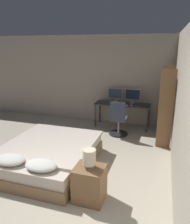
{
  "coord_description": "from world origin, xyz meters",
  "views": [
    {
      "loc": [
        1.51,
        -2.19,
        2.35
      ],
      "look_at": [
        -0.1,
        2.9,
        0.75
      ],
      "focal_mm": 35.0,
      "sensor_mm": 36.0,
      "label": 1
    }
  ],
  "objects_px": {
    "bedside_lamp": "(89,157)",
    "keyboard": "(121,105)",
    "bed": "(49,155)",
    "office_chair": "(118,122)",
    "bookshelf": "(166,104)",
    "monitor_right": "(133,95)",
    "computer_mouse": "(131,105)",
    "nightstand": "(90,184)",
    "monitor_left": "(115,94)",
    "desk": "(122,107)"
  },
  "relations": [
    {
      "from": "desk",
      "to": "bookshelf",
      "type": "height_order",
      "value": "bookshelf"
    },
    {
      "from": "bed",
      "to": "monitor_right",
      "type": "height_order",
      "value": "monitor_right"
    },
    {
      "from": "computer_mouse",
      "to": "office_chair",
      "type": "xyz_separation_m",
      "value": [
        -0.25,
        -0.5,
        -0.35
      ]
    },
    {
      "from": "bed",
      "to": "nightstand",
      "type": "xyz_separation_m",
      "value": [
        1.13,
        -0.74,
        0.05
      ]
    },
    {
      "from": "computer_mouse",
      "to": "bookshelf",
      "type": "distance_m",
      "value": 1.14
    },
    {
      "from": "bedside_lamp",
      "to": "bed",
      "type": "bearing_deg",
      "value": 146.69
    },
    {
      "from": "bed",
      "to": "computer_mouse",
      "type": "height_order",
      "value": "computer_mouse"
    },
    {
      "from": "bedside_lamp",
      "to": "office_chair",
      "type": "bearing_deg",
      "value": 92.35
    },
    {
      "from": "bed",
      "to": "bedside_lamp",
      "type": "relative_size",
      "value": 6.82
    },
    {
      "from": "monitor_left",
      "to": "computer_mouse",
      "type": "bearing_deg",
      "value": -33.7
    },
    {
      "from": "monitor_left",
      "to": "computer_mouse",
      "type": "distance_m",
      "value": 0.69
    },
    {
      "from": "nightstand",
      "to": "desk",
      "type": "relative_size",
      "value": 0.35
    },
    {
      "from": "bedside_lamp",
      "to": "bookshelf",
      "type": "xyz_separation_m",
      "value": [
        1.08,
        2.66,
        0.26
      ]
    },
    {
      "from": "office_chair",
      "to": "bookshelf",
      "type": "distance_m",
      "value": 1.34
    },
    {
      "from": "office_chair",
      "to": "nightstand",
      "type": "bearing_deg",
      "value": -87.65
    },
    {
      "from": "bedside_lamp",
      "to": "desk",
      "type": "relative_size",
      "value": 0.19
    },
    {
      "from": "computer_mouse",
      "to": "office_chair",
      "type": "distance_m",
      "value": 0.66
    },
    {
      "from": "bedside_lamp",
      "to": "bookshelf",
      "type": "distance_m",
      "value": 2.88
    },
    {
      "from": "bedside_lamp",
      "to": "monitor_left",
      "type": "xyz_separation_m",
      "value": [
        -0.4,
        3.61,
        0.22
      ]
    },
    {
      "from": "monitor_right",
      "to": "bookshelf",
      "type": "distance_m",
      "value": 1.35
    },
    {
      "from": "keyboard",
      "to": "monitor_right",
      "type": "bearing_deg",
      "value": 54.09
    },
    {
      "from": "bed",
      "to": "computer_mouse",
      "type": "bearing_deg",
      "value": 63.12
    },
    {
      "from": "nightstand",
      "to": "keyboard",
      "type": "xyz_separation_m",
      "value": [
        -0.14,
        3.25,
        0.45
      ]
    },
    {
      "from": "keyboard",
      "to": "bed",
      "type": "bearing_deg",
      "value": -111.58
    },
    {
      "from": "monitor_right",
      "to": "bookshelf",
      "type": "xyz_separation_m",
      "value": [
        0.95,
        -0.96,
        0.04
      ]
    },
    {
      "from": "computer_mouse",
      "to": "monitor_left",
      "type": "bearing_deg",
      "value": 146.3
    },
    {
      "from": "bed",
      "to": "keyboard",
      "type": "relative_size",
      "value": 5.51
    },
    {
      "from": "monitor_right",
      "to": "computer_mouse",
      "type": "xyz_separation_m",
      "value": [
        0.02,
        -0.36,
        -0.22
      ]
    },
    {
      "from": "nightstand",
      "to": "keyboard",
      "type": "relative_size",
      "value": 1.5
    },
    {
      "from": "office_chair",
      "to": "monitor_left",
      "type": "bearing_deg",
      "value": 108.5
    },
    {
      "from": "keyboard",
      "to": "computer_mouse",
      "type": "distance_m",
      "value": 0.28
    },
    {
      "from": "desk",
      "to": "monitor_right",
      "type": "height_order",
      "value": "monitor_right"
    },
    {
      "from": "nightstand",
      "to": "monitor_left",
      "type": "height_order",
      "value": "monitor_left"
    },
    {
      "from": "nightstand",
      "to": "computer_mouse",
      "type": "relative_size",
      "value": 8.14
    },
    {
      "from": "bedside_lamp",
      "to": "monitor_right",
      "type": "height_order",
      "value": "monitor_right"
    },
    {
      "from": "nightstand",
      "to": "bookshelf",
      "type": "xyz_separation_m",
      "value": [
        1.08,
        2.66,
        0.72
      ]
    },
    {
      "from": "bedside_lamp",
      "to": "monitor_left",
      "type": "bearing_deg",
      "value": 96.31
    },
    {
      "from": "desk",
      "to": "office_chair",
      "type": "distance_m",
      "value": 0.72
    },
    {
      "from": "nightstand",
      "to": "monitor_right",
      "type": "height_order",
      "value": "monitor_right"
    },
    {
      "from": "nightstand",
      "to": "desk",
      "type": "distance_m",
      "value": 3.45
    },
    {
      "from": "bedside_lamp",
      "to": "keyboard",
      "type": "bearing_deg",
      "value": 92.44
    },
    {
      "from": "nightstand",
      "to": "computer_mouse",
      "type": "distance_m",
      "value": 3.29
    },
    {
      "from": "monitor_left",
      "to": "keyboard",
      "type": "height_order",
      "value": "monitor_left"
    },
    {
      "from": "keyboard",
      "to": "bookshelf",
      "type": "xyz_separation_m",
      "value": [
        1.22,
        -0.6,
        0.27
      ]
    },
    {
      "from": "bedside_lamp",
      "to": "desk",
      "type": "height_order",
      "value": "bedside_lamp"
    },
    {
      "from": "bedside_lamp",
      "to": "keyboard",
      "type": "distance_m",
      "value": 3.26
    },
    {
      "from": "desk",
      "to": "computer_mouse",
      "type": "xyz_separation_m",
      "value": [
        0.28,
        -0.18,
        0.11
      ]
    },
    {
      "from": "nightstand",
      "to": "bedside_lamp",
      "type": "distance_m",
      "value": 0.46
    },
    {
      "from": "bookshelf",
      "to": "office_chair",
      "type": "bearing_deg",
      "value": 175.11
    },
    {
      "from": "monitor_left",
      "to": "monitor_right",
      "type": "relative_size",
      "value": 1.0
    }
  ]
}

